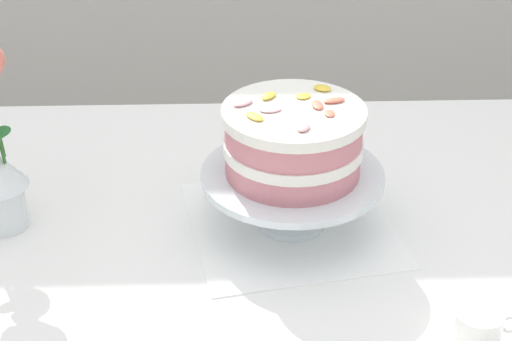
{
  "coord_description": "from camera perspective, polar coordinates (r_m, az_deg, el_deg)",
  "views": [
    {
      "loc": [
        0.0,
        -1.07,
        1.49
      ],
      "look_at": [
        0.04,
        0.01,
        0.86
      ],
      "focal_mm": 57.93,
      "sensor_mm": 36.0,
      "label": 1
    }
  ],
  "objects": [
    {
      "name": "teacup",
      "position": [
        1.15,
        14.92,
        -10.66
      ],
      "size": [
        0.12,
        0.12,
        0.05
      ],
      "color": "white",
      "rests_on": "dining_table"
    },
    {
      "name": "cake_stand",
      "position": [
        1.3,
        2.42,
        -0.74
      ],
      "size": [
        0.29,
        0.29,
        0.1
      ],
      "color": "silver",
      "rests_on": "linen_napkin"
    },
    {
      "name": "dining_table",
      "position": [
        1.35,
        -1.55,
        -8.68
      ],
      "size": [
        1.4,
        1.0,
        0.74
      ],
      "color": "white",
      "rests_on": "ground"
    },
    {
      "name": "layer_cake",
      "position": [
        1.27,
        2.49,
        2.09
      ],
      "size": [
        0.22,
        0.22,
        0.12
      ],
      "color": "#CC7A84",
      "rests_on": "cake_stand"
    },
    {
      "name": "linen_napkin",
      "position": [
        1.35,
        2.34,
        -3.72
      ],
      "size": [
        0.37,
        0.37,
        0.0
      ],
      "primitive_type": "cube",
      "rotation": [
        0.0,
        0.0,
        0.18
      ],
      "color": "white",
      "rests_on": "dining_table"
    }
  ]
}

